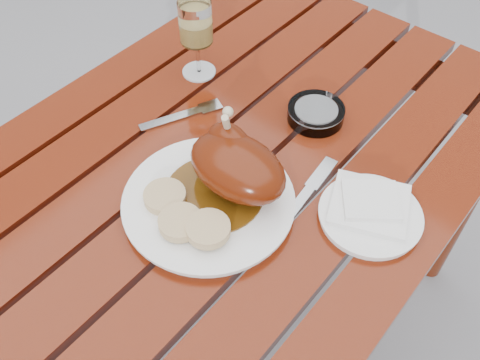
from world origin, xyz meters
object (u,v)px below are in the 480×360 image
at_px(table, 234,260).
at_px(wine_glass, 197,39).
at_px(side_plate, 370,216).
at_px(ashtray, 316,113).
at_px(dinner_plate, 209,202).

relative_size(table, wine_glass, 7.09).
bearing_deg(wine_glass, table, -33.18).
xyz_separation_m(side_plate, ashtray, (-0.21, 0.14, 0.01)).
bearing_deg(side_plate, table, -172.63).
distance_m(side_plate, ashtray, 0.26).
xyz_separation_m(wine_glass, side_plate, (0.49, -0.10, -0.08)).
bearing_deg(side_plate, ashtray, 145.69).
distance_m(table, wine_glass, 0.53).
xyz_separation_m(table, dinner_plate, (0.05, -0.12, 0.38)).
bearing_deg(dinner_plate, table, 112.03).
distance_m(dinner_plate, side_plate, 0.28).
bearing_deg(table, wine_glass, 146.82).
height_order(table, dinner_plate, dinner_plate).
bearing_deg(table, ashtray, 70.33).
xyz_separation_m(table, side_plate, (0.28, 0.04, 0.38)).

